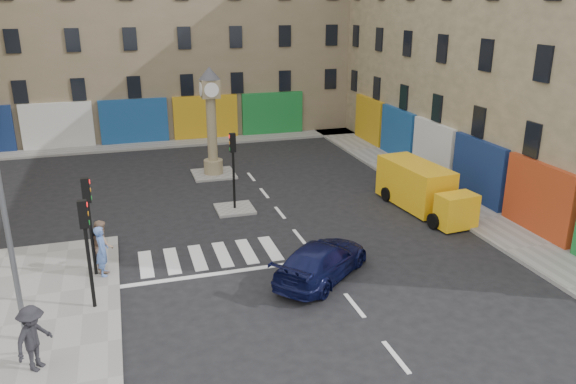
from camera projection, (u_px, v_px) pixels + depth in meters
name	position (u px, v px, depth m)	size (l,w,h in m)	color
ground	(333.00, 279.00, 20.58)	(120.00, 120.00, 0.00)	black
sidewalk_right	(412.00, 178.00, 31.99)	(2.60, 30.00, 0.15)	gray
sidewalk_far	(166.00, 143.00, 39.54)	(32.00, 2.40, 0.15)	gray
island_near	(235.00, 209.00, 27.25)	(1.80, 1.80, 0.12)	gray
island_far	(214.00, 174.00, 32.68)	(2.40, 2.40, 0.12)	gray
building_right	(524.00, 32.00, 31.14)	(10.00, 30.00, 16.00)	tan
building_far	(151.00, 16.00, 42.05)	(32.00, 10.00, 17.00)	#7E6B54
traffic_light_left_near	(86.00, 237.00, 17.63)	(0.28, 0.22, 3.70)	black
traffic_light_left_far	(89.00, 211.00, 19.80)	(0.28, 0.22, 3.70)	black
traffic_light_island	(233.00, 159.00, 26.42)	(0.28, 0.22, 3.70)	black
lamp_post	(1.00, 191.00, 15.13)	(0.50, 0.25, 8.30)	#595B60
clock_pillar	(211.00, 115.00, 31.54)	(1.20, 1.20, 6.10)	tan
navy_sedan	(322.00, 261.00, 20.44)	(1.92, 4.72, 1.37)	black
yellow_van	(422.00, 189.00, 27.01)	(2.44, 6.06, 2.15)	#F0AF14
pedestrian_blue	(102.00, 251.00, 20.26)	(0.69, 0.45, 1.89)	#5071B8
pedestrian_tan	(102.00, 245.00, 20.63)	(0.95, 0.74, 1.96)	#94735B
pedestrian_dark	(33.00, 338.00, 15.03)	(1.23, 0.71, 1.90)	black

